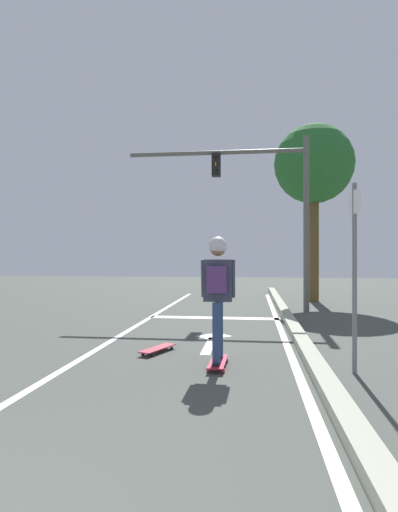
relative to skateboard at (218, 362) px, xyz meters
The scene contains 12 objects.
lane_line_center 2.36m from the skateboard, 149.83° to the left, with size 0.12×20.00×0.01m, color silver.
lane_line_curbside 1.59m from the skateboard, 48.39° to the left, with size 0.12×20.00×0.01m, color silver.
stop_bar 4.63m from the skateboard, 95.18° to the left, with size 3.24×0.40×0.01m, color silver.
lane_arrow_stem 1.40m from the skateboard, 100.52° to the left, with size 0.16×1.40×0.01m, color silver.
lane_arrow_head 2.24m from the skateboard, 96.55° to the left, with size 0.56×0.44×0.01m, color silver.
curb_strip 1.76m from the skateboard, 42.30° to the left, with size 0.24×24.00×0.14m, color #9FA18E.
skateboard is the anchor object (origin of this frame).
skater 1.10m from the skateboard, 91.15° to the right, with size 0.47×0.62×1.70m.
spare_skateboard 1.26m from the skateboard, 143.20° to the left, with size 0.47×0.79×0.08m.
traffic_signal_mast 6.96m from the skateboard, 83.03° to the left, with size 5.04×0.34×4.82m.
street_sign_post 2.34m from the skateboard, ahead, with size 0.06×0.44×2.46m.
roadside_tree 10.22m from the skateboard, 74.02° to the left, with size 2.65×2.65×5.95m.
Camera 1 is at (2.09, -0.95, 1.51)m, focal length 29.71 mm.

